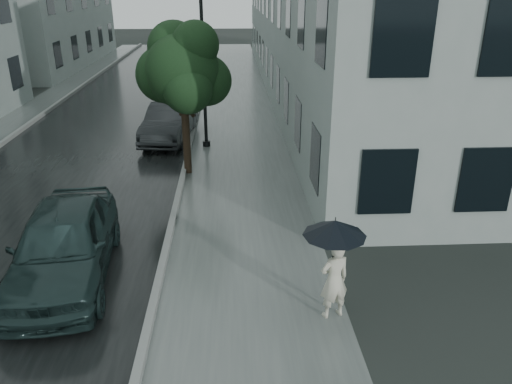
{
  "coord_description": "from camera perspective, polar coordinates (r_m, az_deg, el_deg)",
  "views": [
    {
      "loc": [
        -0.07,
        -8.41,
        5.61
      ],
      "look_at": [
        0.46,
        1.78,
        1.3
      ],
      "focal_mm": 35.0,
      "sensor_mm": 36.0,
      "label": 1
    }
  ],
  "objects": [
    {
      "name": "car_near",
      "position": [
        10.75,
        -21.1,
        -5.51
      ],
      "size": [
        2.24,
        4.66,
        1.54
      ],
      "primitive_type": "imported",
      "rotation": [
        0.0,
        0.0,
        0.1
      ],
      "color": "#182A29",
      "rests_on": "ground"
    },
    {
      "name": "umbrella",
      "position": [
        8.55,
        9.01,
        -4.08
      ],
      "size": [
        1.45,
        1.45,
        1.02
      ],
      "rotation": [
        0.0,
        0.0,
        -0.41
      ],
      "color": "black",
      "rests_on": "ground"
    },
    {
      "name": "building_near",
      "position": [
        28.48,
        8.77,
        20.41
      ],
      "size": [
        7.02,
        36.0,
        9.0
      ],
      "color": "gray",
      "rests_on": "ground"
    },
    {
      "name": "lamp_post",
      "position": [
        17.92,
        -6.55,
        15.09
      ],
      "size": [
        0.84,
        0.36,
        5.67
      ],
      "rotation": [
        0.0,
        0.0,
        0.12
      ],
      "color": "black",
      "rests_on": "ground"
    },
    {
      "name": "kerb_far",
      "position": [
        22.79,
        -24.99,
        6.69
      ],
      "size": [
        0.15,
        60.0,
        0.15
      ],
      "primitive_type": "cube",
      "color": "slate",
      "rests_on": "ground"
    },
    {
      "name": "ground",
      "position": [
        10.11,
        -2.13,
        -10.83
      ],
      "size": [
        120.0,
        120.0,
        0.0
      ],
      "primitive_type": "plane",
      "color": "black",
      "rests_on": "ground"
    },
    {
      "name": "car_far",
      "position": [
        19.46,
        -9.85,
        7.92
      ],
      "size": [
        1.95,
        4.33,
        1.38
      ],
      "primitive_type": "imported",
      "rotation": [
        0.0,
        0.0,
        -0.12
      ],
      "color": "#25282B",
      "rests_on": "ground"
    },
    {
      "name": "sidewalk",
      "position": [
        21.17,
        -2.05,
        7.52
      ],
      "size": [
        3.5,
        60.0,
        0.01
      ],
      "primitive_type": "cube",
      "color": "slate",
      "rests_on": "ground"
    },
    {
      "name": "building_far_b",
      "position": [
        40.81,
        -23.97,
        18.8
      ],
      "size": [
        7.02,
        18.0,
        8.0
      ],
      "color": "gray",
      "rests_on": "ground"
    },
    {
      "name": "pedestrian",
      "position": [
        9.03,
        8.93,
        -9.91
      ],
      "size": [
        0.63,
        0.51,
        1.5
      ],
      "primitive_type": "imported",
      "rotation": [
        0.0,
        0.0,
        3.45
      ],
      "color": "beige",
      "rests_on": "sidewalk"
    },
    {
      "name": "street_tree",
      "position": [
        15.33,
        -8.37,
        13.71
      ],
      "size": [
        2.89,
        2.63,
        4.64
      ],
      "color": "#332619",
      "rests_on": "ground"
    },
    {
      "name": "asphalt_road",
      "position": [
        21.75,
        -16.32,
        7.02
      ],
      "size": [
        6.85,
        60.0,
        0.0
      ],
      "primitive_type": "cube",
      "color": "black",
      "rests_on": "ground"
    },
    {
      "name": "sidewalk_far",
      "position": [
        23.17,
        -27.09,
        6.37
      ],
      "size": [
        1.7,
        60.0,
        0.01
      ],
      "primitive_type": "cube",
      "color": "#4C5451",
      "rests_on": "ground"
    },
    {
      "name": "kerb_near",
      "position": [
        21.2,
        -7.03,
        7.58
      ],
      "size": [
        0.15,
        60.0,
        0.15
      ],
      "primitive_type": "cube",
      "color": "slate",
      "rests_on": "ground"
    }
  ]
}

